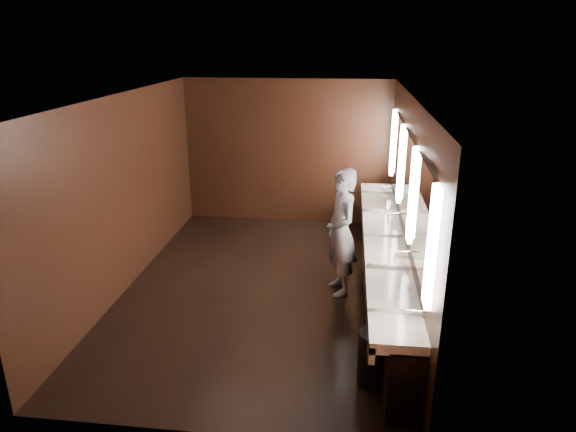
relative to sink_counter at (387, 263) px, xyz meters
name	(u,v)px	position (x,y,z in m)	size (l,w,h in m)	color
floor	(263,287)	(-1.79, 0.00, -0.50)	(6.00, 6.00, 0.00)	black
ceiling	(259,96)	(-1.79, 0.00, 2.30)	(4.00, 6.00, 0.02)	#2D2D2B
wall_back	(287,152)	(-1.79, 3.00, 0.90)	(4.00, 0.02, 2.80)	black
wall_front	(202,302)	(-1.79, -3.00, 0.90)	(4.00, 0.02, 2.80)	black
wall_left	(125,193)	(-3.79, 0.00, 0.90)	(0.02, 6.00, 2.80)	black
wall_right	(406,203)	(0.21, 0.00, 0.90)	(0.02, 6.00, 2.80)	black
sink_counter	(387,263)	(0.00, 0.00, 0.00)	(0.55, 5.40, 1.01)	black
mirror_band	(407,178)	(0.19, 0.00, 1.25)	(0.06, 5.03, 1.15)	white
person	(341,232)	(-0.66, 0.03, 0.43)	(0.67, 0.44, 1.85)	#94B0DC
trash_bin	(376,358)	(-0.22, -2.04, -0.19)	(0.39, 0.39, 0.61)	black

